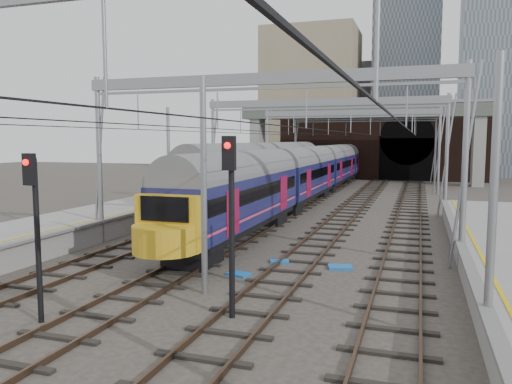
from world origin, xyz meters
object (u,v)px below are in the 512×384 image
(train_main, at_px, (321,169))
(signal_near_left, at_px, (35,217))
(train_second, at_px, (267,169))
(signal_near_centre, at_px, (231,206))

(train_main, bearing_deg, signal_near_left, -92.07)
(train_main, distance_m, train_second, 5.76)
(train_main, height_order, signal_near_centre, signal_near_centre)
(train_second, distance_m, signal_near_left, 30.52)
(train_main, height_order, train_second, train_second)
(train_second, bearing_deg, signal_near_centre, -74.95)
(signal_near_centre, bearing_deg, train_second, 103.31)
(train_main, distance_m, signal_near_centre, 32.75)
(train_second, relative_size, signal_near_centre, 6.29)
(train_second, bearing_deg, train_main, 45.98)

